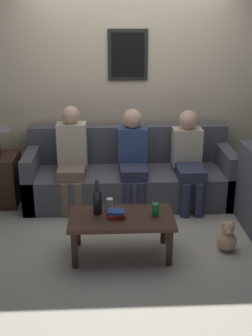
{
  "coord_description": "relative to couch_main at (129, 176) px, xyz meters",
  "views": [
    {
      "loc": [
        -0.26,
        -4.27,
        2.17
      ],
      "look_at": [
        -0.07,
        -0.16,
        0.65
      ],
      "focal_mm": 45.0,
      "sensor_mm": 36.0,
      "label": 1
    }
  ],
  "objects": [
    {
      "name": "teddy_bear",
      "position": [
        0.88,
        -1.25,
        -0.17
      ],
      "size": [
        0.2,
        0.2,
        0.31
      ],
      "color": "tan",
      "rests_on": "ground_plane"
    },
    {
      "name": "couch_main",
      "position": [
        0.0,
        0.0,
        0.0
      ],
      "size": [
        2.45,
        0.84,
        0.87
      ],
      "color": "#4C4C56",
      "rests_on": "ground_plane"
    },
    {
      "name": "soda_can",
      "position": [
        0.17,
        -1.28,
        0.17
      ],
      "size": [
        0.07,
        0.07,
        0.12
      ],
      "color": "#197A38",
      "rests_on": "coffee_table"
    },
    {
      "name": "wine_bottle",
      "position": [
        -0.36,
        -1.21,
        0.23
      ],
      "size": [
        0.08,
        0.08,
        0.33
      ],
      "color": "black",
      "rests_on": "coffee_table"
    },
    {
      "name": "person_middle",
      "position": [
        0.03,
        -0.15,
        0.32
      ],
      "size": [
        0.34,
        0.59,
        1.14
      ],
      "color": "#2D334C",
      "rests_on": "ground_plane"
    },
    {
      "name": "book_stack",
      "position": [
        -0.19,
        -1.3,
        0.14
      ],
      "size": [
        0.17,
        0.13,
        0.07
      ],
      "color": "red",
      "rests_on": "coffee_table"
    },
    {
      "name": "wall_back",
      "position": [
        0.0,
        0.44,
        1.0
      ],
      "size": [
        9.0,
        0.08,
        2.6
      ],
      "color": "beige",
      "rests_on": "ground_plane"
    },
    {
      "name": "person_left",
      "position": [
        -0.68,
        -0.13,
        0.33
      ],
      "size": [
        0.34,
        0.58,
        1.18
      ],
      "color": "#756651",
      "rests_on": "ground_plane"
    },
    {
      "name": "coffee_table",
      "position": [
        -0.14,
        -1.29,
        0.04
      ],
      "size": [
        0.98,
        0.52,
        0.4
      ],
      "color": "#382319",
      "rests_on": "ground_plane"
    },
    {
      "name": "person_right",
      "position": [
        0.68,
        -0.17,
        0.31
      ],
      "size": [
        0.34,
        0.66,
        1.12
      ],
      "color": "#2D334C",
      "rests_on": "ground_plane"
    },
    {
      "name": "ground_plane",
      "position": [
        0.0,
        -0.51,
        -0.3
      ],
      "size": [
        16.0,
        16.0,
        0.0
      ],
      "primitive_type": "plane",
      "color": "#ADA899"
    },
    {
      "name": "drinking_glass",
      "position": [
        -0.25,
        -1.11,
        0.15
      ],
      "size": [
        0.07,
        0.07,
        0.1
      ],
      "color": "silver",
      "rests_on": "coffee_table"
    }
  ]
}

